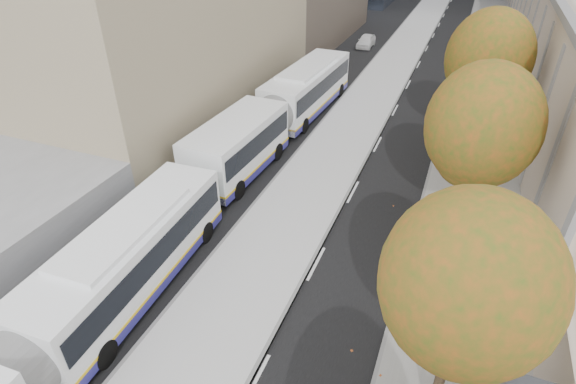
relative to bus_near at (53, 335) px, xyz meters
The scene contains 8 objects.
bus_platform 25.10m from the bus_near, 81.52° to the left, with size 4.25×150.00×0.15m, color #BCBCBC.
sidewalk 27.45m from the bus_near, 64.74° to the left, with size 4.75×150.00×0.08m, color gray.
tree_c 12.08m from the bus_near, 14.00° to the left, with size 4.20×4.20×7.28m.
tree_d 16.70m from the bus_near, 46.53° to the left, with size 4.40×4.40×7.60m.
tree_e 23.95m from the bus_near, 61.75° to the left, with size 4.60×4.60×7.92m.
bus_near is the anchor object (origin of this frame).
bus_far 19.07m from the bus_near, 90.76° to the left, with size 3.61×18.84×3.12m.
distant_car 42.09m from the bus_near, 90.26° to the left, with size 1.51×3.74×1.28m, color white.
Camera 1 is at (2.53, 4.35, 12.69)m, focal length 28.00 mm.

